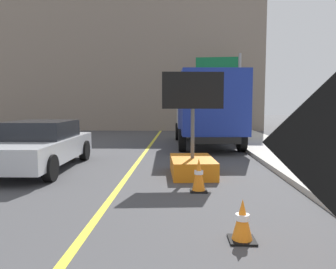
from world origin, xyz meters
The scene contains 8 objects.
lane_center_stripe centered at (0.00, 6.00, 0.00)m, with size 0.14×36.00×0.01m, color yellow.
arrow_board_trailer centered at (1.70, 8.87, 0.48)m, with size 1.60×1.88×2.70m.
box_truck centered at (2.57, 15.09, 1.74)m, with size 2.87×6.71×3.16m.
pickup_car centered at (-2.70, 9.56, 0.70)m, with size 2.10×4.69×1.38m.
highway_guide_sign centered at (4.25, 20.85, 3.42)m, with size 2.78×0.37×5.00m.
far_building_block centered at (-2.33, 27.79, 4.69)m, with size 19.30×8.47×9.38m, color gray.
traffic_cone_near_sign centered at (2.21, 4.68, 0.29)m, with size 0.36×0.36×0.59m.
traffic_cone_mid_lane centered at (1.77, 7.22, 0.36)m, with size 0.36×0.36×0.73m.
Camera 1 is at (1.36, 0.37, 1.85)m, focal length 34.77 mm.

